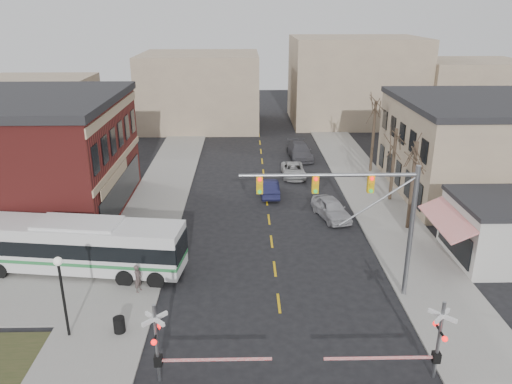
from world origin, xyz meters
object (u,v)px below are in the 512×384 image
(car_a, at_px, (331,208))
(car_d, at_px, (300,151))
(street_lamp, at_px, (61,281))
(pedestrian_near, at_px, (138,278))
(rr_crossing_west, at_px, (167,344))
(car_b, at_px, (269,188))
(pedestrian_far, at_px, (118,243))
(transit_bus, at_px, (81,245))
(traffic_signal_mast, at_px, (365,206))
(car_c, at_px, (293,170))
(trash_bin, at_px, (119,325))
(rr_crossing_east, at_px, (429,341))

(car_a, xyz_separation_m, car_d, (-0.74, 16.85, 0.03))
(street_lamp, xyz_separation_m, pedestrian_near, (2.78, 4.13, -2.33))
(street_lamp, height_order, car_d, street_lamp)
(street_lamp, bearing_deg, pedestrian_near, 56.12)
(rr_crossing_west, bearing_deg, pedestrian_near, 110.70)
(car_b, height_order, car_d, car_d)
(pedestrian_far, bearing_deg, car_a, -7.33)
(transit_bus, bearing_deg, pedestrian_near, -32.91)
(traffic_signal_mast, distance_m, car_d, 28.85)
(pedestrian_near, bearing_deg, car_c, -8.79)
(rr_crossing_west, distance_m, trash_bin, 4.87)
(rr_crossing_east, xyz_separation_m, trash_bin, (-14.72, 3.58, -1.43))
(car_a, bearing_deg, car_c, 86.38)
(car_a, height_order, pedestrian_near, pedestrian_near)
(car_c, bearing_deg, transit_bus, -129.92)
(car_a, xyz_separation_m, pedestrian_near, (-13.22, -10.97, 0.17))
(rr_crossing_west, height_order, trash_bin, rr_crossing_west)
(transit_bus, xyz_separation_m, car_c, (15.18, 18.77, -1.23))
(street_lamp, bearing_deg, rr_crossing_west, -30.66)
(transit_bus, distance_m, rr_crossing_west, 12.16)
(car_d, bearing_deg, pedestrian_far, -126.11)
(car_c, relative_size, pedestrian_near, 2.75)
(rr_crossing_west, xyz_separation_m, car_d, (9.66, 35.27, -1.13))
(transit_bus, bearing_deg, rr_crossing_west, -55.77)
(street_lamp, distance_m, trash_bin, 3.77)
(trash_bin, bearing_deg, transit_bus, 120.21)
(street_lamp, distance_m, pedestrian_near, 5.50)
(car_c, relative_size, pedestrian_far, 2.68)
(rr_crossing_east, bearing_deg, car_b, 104.22)
(traffic_signal_mast, relative_size, pedestrian_near, 5.70)
(transit_bus, relative_size, car_c, 2.82)
(car_d, relative_size, pedestrian_near, 3.37)
(pedestrian_near, bearing_deg, car_d, -5.38)
(traffic_signal_mast, relative_size, rr_crossing_west, 1.74)
(transit_bus, bearing_deg, trash_bin, -59.79)
(rr_crossing_west, distance_m, car_b, 24.32)
(street_lamp, height_order, trash_bin, street_lamp)
(rr_crossing_west, xyz_separation_m, car_b, (5.68, 23.62, -1.24))
(rr_crossing_east, distance_m, car_c, 29.10)
(traffic_signal_mast, relative_size, street_lamp, 2.18)
(car_d, bearing_deg, car_c, -105.11)
(transit_bus, bearing_deg, traffic_signal_mast, -10.74)
(pedestrian_far, bearing_deg, rr_crossing_west, -96.54)
(car_c, xyz_separation_m, pedestrian_far, (-13.45, -16.68, 0.34))
(pedestrian_far, bearing_deg, car_b, 17.41)
(transit_bus, relative_size, rr_crossing_west, 2.37)
(car_b, bearing_deg, car_d, -111.18)
(pedestrian_near, height_order, pedestrian_far, pedestrian_far)
(car_a, bearing_deg, car_d, 77.69)
(transit_bus, relative_size, traffic_signal_mast, 1.36)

